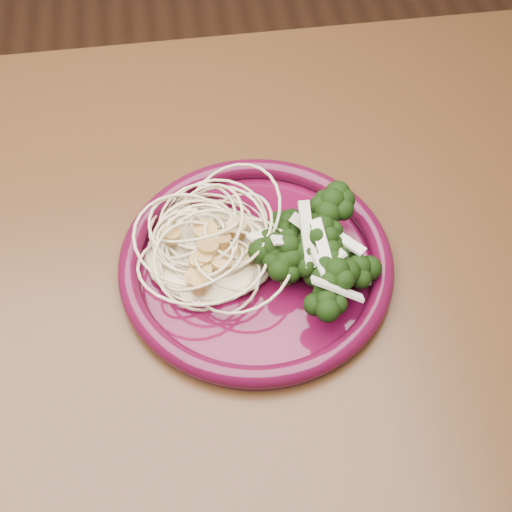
{
  "coord_description": "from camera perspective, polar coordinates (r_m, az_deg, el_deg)",
  "views": [
    {
      "loc": [
        -0.05,
        -0.3,
        1.28
      ],
      "look_at": [
        -0.0,
        0.06,
        0.77
      ],
      "focal_mm": 50.0,
      "sensor_mm": 36.0,
      "label": 1
    }
  ],
  "objects": [
    {
      "name": "dining_table",
      "position": [
        0.7,
        0.78,
        -9.87
      ],
      "size": [
        1.2,
        0.8,
        0.75
      ],
      "color": "#472814",
      "rests_on": "ground"
    },
    {
      "name": "scallop_cluster",
      "position": [
        0.61,
        -3.71,
        2.45
      ],
      "size": [
        0.14,
        0.14,
        0.03
      ],
      "primitive_type": null,
      "rotation": [
        0.0,
        0.0,
        -0.4
      ],
      "color": "#B98D46",
      "rests_on": "spaghetti_pile"
    },
    {
      "name": "spaghetti_pile",
      "position": [
        0.63,
        -3.57,
        0.71
      ],
      "size": [
        0.15,
        0.14,
        0.03
      ],
      "primitive_type": "ellipsoid",
      "rotation": [
        0.0,
        0.0,
        -0.4
      ],
      "color": "#CBBA90",
      "rests_on": "dinner_plate"
    },
    {
      "name": "dinner_plate",
      "position": [
        0.63,
        0.0,
        -0.58
      ],
      "size": [
        0.32,
        0.32,
        0.02
      ],
      "rotation": [
        0.0,
        0.0,
        -0.4
      ],
      "color": "#43071F",
      "rests_on": "dining_table"
    },
    {
      "name": "broccoli_pile",
      "position": [
        0.61,
        4.51,
        -0.53
      ],
      "size": [
        0.12,
        0.15,
        0.05
      ],
      "primitive_type": "ellipsoid",
      "rotation": [
        0.0,
        0.0,
        -0.4
      ],
      "color": "black",
      "rests_on": "dinner_plate"
    },
    {
      "name": "onion_garnish",
      "position": [
        0.59,
        4.68,
        1.09
      ],
      "size": [
        0.08,
        0.1,
        0.05
      ],
      "primitive_type": null,
      "rotation": [
        0.0,
        0.0,
        -0.4
      ],
      "color": "beige",
      "rests_on": "broccoli_pile"
    }
  ]
}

